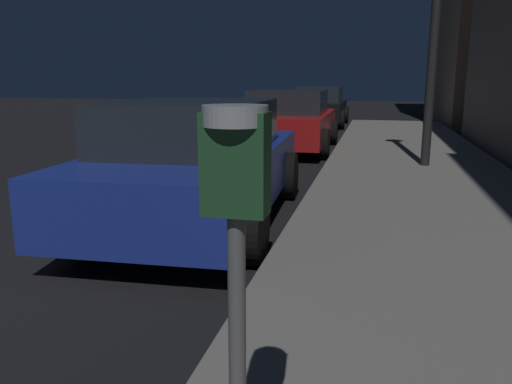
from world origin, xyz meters
The scene contains 4 objects.
parking_meter centered at (4.48, -0.60, 1.24)m, with size 0.19×0.19×1.44m.
car_blue centered at (2.85, 3.50, 0.71)m, with size 2.21×4.38×1.43m.
car_red centered at (2.85, 9.92, 0.70)m, with size 2.17×4.24×1.43m.
car_black centered at (2.85, 16.75, 0.71)m, with size 1.96×4.17×1.43m.
Camera 1 is at (4.87, -1.98, 1.66)m, focal length 35.05 mm.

